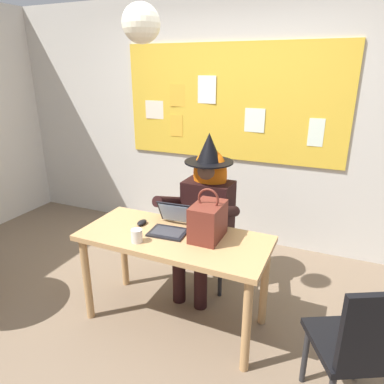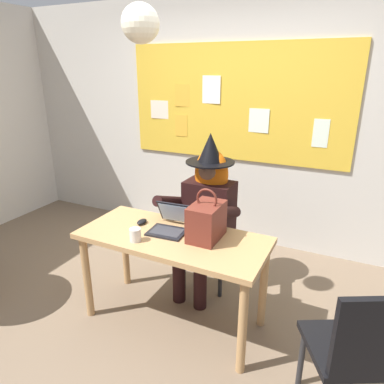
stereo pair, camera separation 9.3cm
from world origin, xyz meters
name	(u,v)px [view 2 (the right image)]	position (x,y,z in m)	size (l,w,h in m)	color
ground_plane	(158,322)	(0.00, 0.00, 0.00)	(24.00, 24.00, 0.00)	#75604C
wall_back_bulletin	(235,124)	(0.00, 1.71, 1.33)	(5.62, 1.81, 2.62)	beige
desk_main	(173,248)	(0.09, 0.09, 0.64)	(1.41, 0.64, 0.75)	tan
chair_at_desk	(211,229)	(0.12, 0.76, 0.52)	(0.46, 0.46, 0.91)	black
person_costumed	(206,205)	(0.13, 0.64, 0.79)	(0.60, 0.68, 1.40)	black
laptop	(170,224)	(0.03, 0.17, 0.79)	(0.29, 0.33, 0.20)	black
computer_mouse	(142,222)	(-0.22, 0.17, 0.76)	(0.06, 0.10, 0.03)	black
handbag	(206,221)	(0.33, 0.16, 0.88)	(0.20, 0.30, 0.38)	maroon
coffee_mug	(135,235)	(-0.10, -0.10, 0.79)	(0.08, 0.08, 0.10)	silver
chair_extra_corner	(355,349)	(1.37, -0.25, 0.52)	(0.57, 0.57, 0.92)	black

